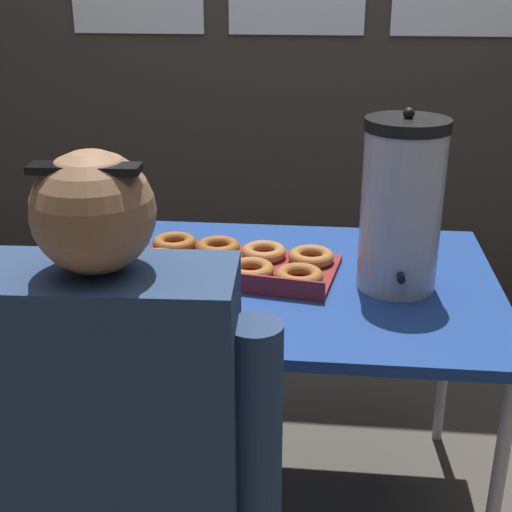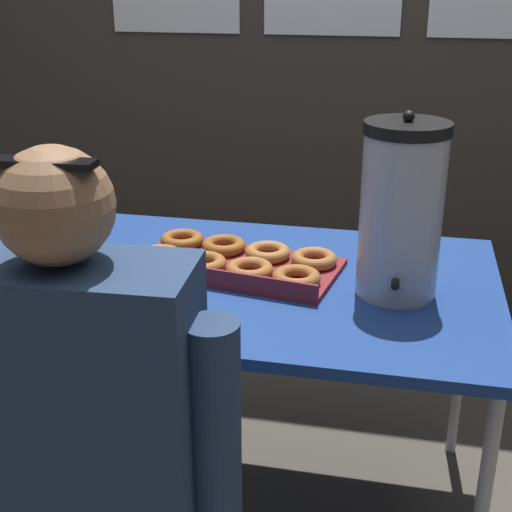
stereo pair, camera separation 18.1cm
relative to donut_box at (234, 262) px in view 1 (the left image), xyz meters
name	(u,v)px [view 1 (the left image)]	position (x,y,z in m)	size (l,w,h in m)	color
ground_plane	(265,500)	(0.09, -0.04, -0.74)	(12.00, 12.00, 0.00)	#4C473F
back_wall	(297,27)	(0.09, 1.30, 0.50)	(6.00, 0.11, 2.47)	#38332D
folding_table	(266,295)	(0.09, -0.04, -0.07)	(1.18, 0.82, 0.72)	navy
donut_box	(234,262)	(0.00, 0.00, 0.00)	(0.57, 0.36, 0.05)	maroon
coffee_urn	(401,206)	(0.42, -0.06, 0.19)	(0.20, 0.23, 0.45)	#B7B7BC
cell_phone	(77,303)	(-0.34, -0.25, -0.02)	(0.12, 0.17, 0.01)	#2D334C
person_seated	(119,496)	(-0.12, -0.71, -0.17)	(0.59, 0.26, 1.21)	#33332D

